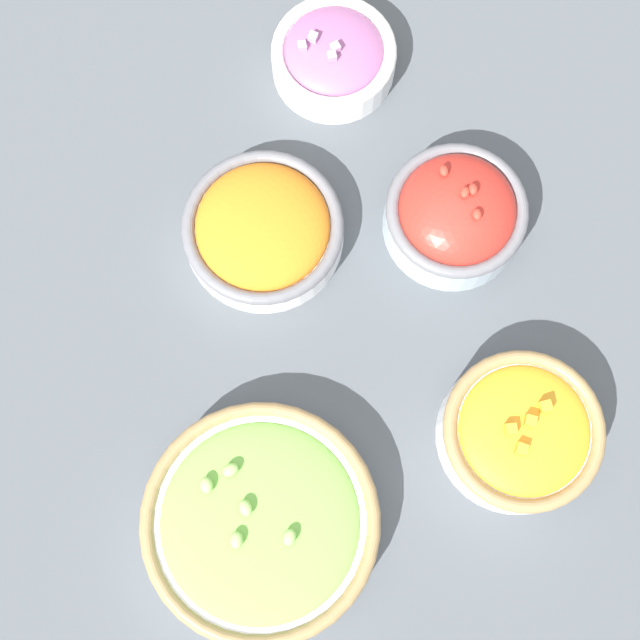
# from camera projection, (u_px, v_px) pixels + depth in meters

# --- Properties ---
(ground_plane) EXTENTS (3.00, 3.00, 0.00)m
(ground_plane) POSITION_uv_depth(u_px,v_px,m) (320.00, 328.00, 0.81)
(ground_plane) COLOR #4C5156
(bowl_carrots) EXTENTS (0.15, 0.15, 0.05)m
(bowl_carrots) POSITION_uv_depth(u_px,v_px,m) (263.00, 229.00, 0.81)
(bowl_carrots) COLOR white
(bowl_carrots) RESTS_ON ground_plane
(bowl_lettuce) EXTENTS (0.20, 0.20, 0.06)m
(bowl_lettuce) POSITION_uv_depth(u_px,v_px,m) (261.00, 522.00, 0.74)
(bowl_lettuce) COLOR white
(bowl_lettuce) RESTS_ON ground_plane
(bowl_cherry_tomatoes) EXTENTS (0.13, 0.13, 0.08)m
(bowl_cherry_tomatoes) POSITION_uv_depth(u_px,v_px,m) (456.00, 214.00, 0.80)
(bowl_cherry_tomatoes) COLOR #B2C1CC
(bowl_cherry_tomatoes) RESTS_ON ground_plane
(bowl_squash) EXTENTS (0.14, 0.14, 0.07)m
(bowl_squash) POSITION_uv_depth(u_px,v_px,m) (520.00, 432.00, 0.76)
(bowl_squash) COLOR white
(bowl_squash) RESTS_ON ground_plane
(bowl_red_onion) EXTENTS (0.12, 0.12, 0.05)m
(bowl_red_onion) POSITION_uv_depth(u_px,v_px,m) (334.00, 56.00, 0.85)
(bowl_red_onion) COLOR white
(bowl_red_onion) RESTS_ON ground_plane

